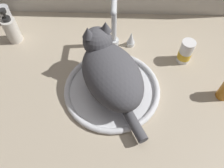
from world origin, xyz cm
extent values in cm
cube|color=#B7A88E|center=(0.00, 0.00, 1.50)|extent=(123.79, 73.80, 3.00)
torus|color=white|center=(4.07, -5.07, 4.01)|extent=(33.54, 33.54, 2.02)
cylinder|color=white|center=(4.07, -5.07, 3.30)|extent=(30.51, 30.51, 0.60)
cylinder|color=silver|center=(4.07, 17.28, 4.36)|extent=(4.00, 4.00, 2.73)
cylinder|color=silver|center=(4.07, 17.28, 14.86)|extent=(2.00, 2.00, 18.27)
sphere|color=silver|center=(4.07, 17.28, 24.00)|extent=(2.20, 2.20, 2.20)
cylinder|color=silver|center=(4.07, 13.83, 24.00)|extent=(2.00, 6.89, 2.00)
sphere|color=silver|center=(4.07, 10.39, 24.00)|extent=(2.10, 2.10, 2.10)
cylinder|color=silver|center=(-2.76, 17.28, 3.80)|extent=(3.20, 3.20, 1.60)
cone|color=silver|center=(-2.76, 17.28, 7.06)|extent=(2.88, 2.88, 4.92)
cylinder|color=silver|center=(10.90, 17.28, 3.80)|extent=(3.20, 3.20, 1.60)
cone|color=silver|center=(10.90, 17.28, 7.06)|extent=(2.88, 2.88, 4.92)
ellipsoid|color=#4C4C51|center=(4.07, -5.07, 12.00)|extent=(28.26, 32.56, 13.97)
sphere|color=#4C4C51|center=(-0.92, 4.75, 16.89)|extent=(9.86, 9.86, 9.86)
cone|color=#4C4C51|center=(-3.56, 3.41, 22.19)|extent=(3.75, 3.75, 3.70)
cone|color=#4C4C51|center=(1.72, 6.09, 22.19)|extent=(3.75, 3.75, 3.70)
ellipsoid|color=silver|center=(-2.60, 8.04, 15.91)|extent=(5.03, 4.52, 3.16)
ellipsoid|color=silver|center=(-0.30, 3.52, 11.31)|extent=(12.17, 11.28, 7.69)
cylinder|color=#4C4C51|center=(11.18, -19.05, 6.62)|extent=(8.34, 12.24, 3.20)
cylinder|color=white|center=(30.88, 9.73, 6.78)|extent=(4.79, 4.79, 7.57)
cylinder|color=gold|center=(30.88, 9.73, 6.18)|extent=(4.93, 4.93, 3.03)
cylinder|color=white|center=(30.88, 9.73, 11.62)|extent=(5.03, 5.03, 2.12)
cylinder|color=#B2B5BA|center=(-43.29, 29.64, 6.17)|extent=(5.37, 5.37, 6.33)
cylinder|color=silver|center=(-43.29, 29.64, 9.83)|extent=(5.47, 5.47, 1.00)
cylinder|color=silver|center=(-36.49, 18.67, 8.08)|extent=(5.53, 5.53, 10.16)
cylinder|color=black|center=(-36.49, 18.67, 13.76)|extent=(3.04, 3.04, 1.20)
cylinder|color=black|center=(-36.49, 18.67, 15.54)|extent=(1.11, 1.11, 2.34)
cylinder|color=black|center=(-36.49, 18.67, 17.31)|extent=(2.49, 2.49, 1.20)
camera|label=1|loc=(5.46, -47.59, 69.54)|focal=35.92mm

